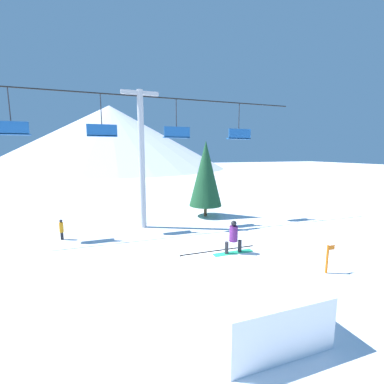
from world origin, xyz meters
name	(u,v)px	position (x,y,z in m)	size (l,w,h in m)	color
ground_plane	(204,307)	(0.00, 0.00, 0.00)	(220.00, 220.00, 0.00)	white
mountain_ridge	(111,137)	(0.00, 81.05, 9.90)	(73.15, 73.15, 19.81)	silver
snow_ramp	(244,294)	(1.02, -0.82, 0.72)	(3.04, 3.98, 1.44)	white
snowboarder	(233,238)	(1.41, 0.70, 2.04)	(1.55, 0.31, 1.24)	#1E9E6B
chairlift	(141,145)	(-0.48, 10.01, 5.57)	(22.69, 0.44, 9.10)	#B2B2B7
pine_tree_near	(206,174)	(4.72, 11.49, 3.46)	(2.61, 2.61, 6.05)	#4C3823
trail_marker	(327,258)	(5.88, 0.56, 0.67)	(0.41, 0.10, 1.24)	orange
distant_skier	(61,229)	(-5.45, 9.04, 0.67)	(0.24, 0.24, 1.23)	black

